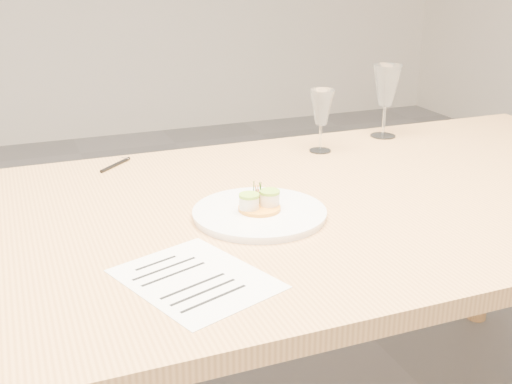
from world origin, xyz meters
name	(u,v)px	position (x,y,z in m)	size (l,w,h in m)	color
dining_table	(234,238)	(0.00, 0.00, 0.68)	(2.40, 1.00, 0.75)	tan
dinner_plate	(260,212)	(0.04, -0.06, 0.76)	(0.29, 0.29, 0.07)	white
recipe_sheet	(195,279)	(-0.17, -0.28, 0.75)	(0.29, 0.32, 0.00)	white
ballpoint_pen	(116,165)	(-0.19, 0.41, 0.75)	(0.10, 0.09, 0.01)	black
wine_glass_2	(322,109)	(0.38, 0.33, 0.87)	(0.07, 0.07, 0.18)	white
wine_glass_3	(386,87)	(0.63, 0.40, 0.90)	(0.09, 0.09, 0.22)	white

